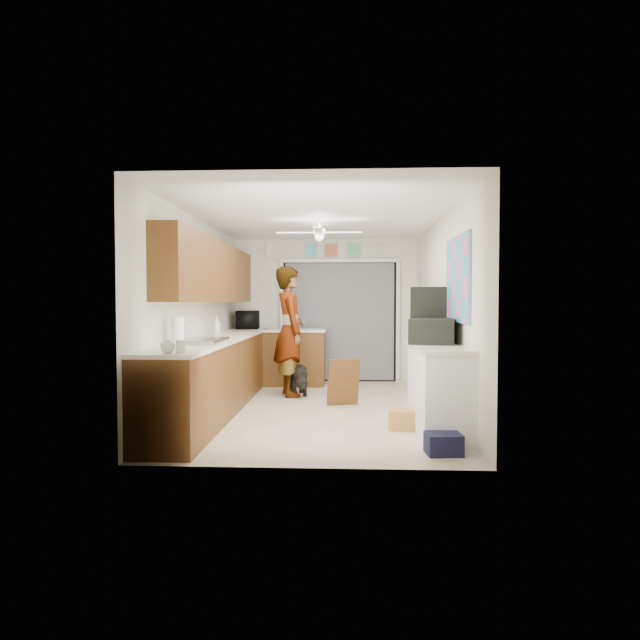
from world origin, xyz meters
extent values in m
plane|color=#BEAF99|center=(0.00, 0.00, 0.00)|extent=(5.00, 5.00, 0.00)
plane|color=white|center=(0.00, 0.00, 2.50)|extent=(5.00, 5.00, 0.00)
plane|color=white|center=(0.00, 2.50, 1.25)|extent=(3.20, 0.00, 3.20)
plane|color=white|center=(0.00, -2.50, 1.25)|extent=(3.20, 0.00, 3.20)
plane|color=white|center=(-1.60, 0.00, 1.25)|extent=(0.00, 5.00, 5.00)
plane|color=white|center=(1.60, 0.00, 1.25)|extent=(0.00, 5.00, 5.00)
cube|color=#5B3815|center=(-1.30, 0.00, 0.45)|extent=(0.60, 4.80, 0.90)
cube|color=white|center=(-1.29, 0.00, 0.92)|extent=(0.62, 4.80, 0.04)
cube|color=#5B3815|center=(-1.44, 0.20, 1.80)|extent=(0.32, 4.00, 0.80)
cube|color=silver|center=(-1.29, -1.00, 0.95)|extent=(0.50, 0.76, 0.06)
cylinder|color=silver|center=(-1.48, -1.00, 1.05)|extent=(0.03, 0.03, 0.22)
cube|color=#5B3815|center=(-0.50, 2.00, 0.45)|extent=(1.00, 0.60, 0.90)
cube|color=white|center=(-0.50, 2.00, 0.92)|extent=(1.04, 0.64, 0.04)
cube|color=black|center=(0.25, 2.47, 1.05)|extent=(2.00, 0.06, 2.10)
cube|color=slate|center=(0.25, 2.43, 1.05)|extent=(1.90, 0.03, 2.05)
cube|color=white|center=(-0.77, 2.44, 1.05)|extent=(0.06, 0.04, 2.10)
cube|color=white|center=(1.27, 2.44, 1.05)|extent=(0.06, 0.04, 2.10)
cube|color=white|center=(0.25, 2.44, 2.12)|extent=(2.10, 0.04, 0.06)
cube|color=#52CCDD|center=(-0.25, 2.47, 2.30)|extent=(0.22, 0.02, 0.22)
cube|color=#B96145|center=(0.10, 2.47, 2.30)|extent=(0.22, 0.02, 0.22)
cube|color=#70C487|center=(0.50, 2.47, 2.30)|extent=(0.22, 0.02, 0.22)
cube|color=beige|center=(0.90, 2.47, 2.30)|extent=(0.22, 0.02, 0.22)
cube|color=silver|center=(-0.95, 2.47, 2.30)|extent=(0.22, 0.02, 0.26)
cube|color=white|center=(1.35, -1.20, 0.45)|extent=(0.50, 1.40, 0.90)
cube|color=white|center=(1.34, -1.20, 0.92)|extent=(0.54, 1.44, 0.04)
cube|color=#DF52A5|center=(1.58, -1.00, 1.65)|extent=(0.03, 1.15, 0.95)
cube|color=white|center=(0.00, 0.20, 2.32)|extent=(1.14, 1.14, 0.24)
imported|color=black|center=(-1.31, 2.10, 1.09)|extent=(0.44, 0.60, 0.31)
imported|color=silver|center=(-1.44, 0.39, 1.07)|extent=(0.11, 0.11, 0.26)
imported|color=white|center=(-1.24, -2.25, 0.99)|extent=(0.15, 0.15, 0.10)
cylinder|color=silver|center=(-1.12, -2.25, 1.00)|extent=(0.11, 0.11, 0.12)
cylinder|color=silver|center=(-1.27, -2.09, 0.99)|extent=(0.09, 0.09, 0.11)
cylinder|color=white|center=(-1.43, -1.38, 1.09)|extent=(0.15, 0.15, 0.30)
cube|color=black|center=(1.32, -0.93, 1.08)|extent=(0.60, 0.73, 0.27)
cube|color=yellow|center=(1.32, -0.93, 0.97)|extent=(0.55, 0.66, 0.02)
cube|color=black|center=(1.32, -0.64, 1.33)|extent=(0.42, 0.12, 0.50)
cube|color=#A87835|center=(1.00, -1.08, 0.11)|extent=(0.37, 0.30, 0.21)
cube|color=black|center=(1.25, -2.03, 0.10)|extent=(0.34, 0.29, 0.19)
cube|color=#5B3815|center=(0.32, 0.21, 0.32)|extent=(0.45, 0.26, 0.63)
imported|color=white|center=(-0.48, 0.96, 0.96)|extent=(0.64, 0.80, 1.93)
cube|color=black|center=(-0.36, 1.02, 0.25)|extent=(0.42, 0.68, 0.49)
camera|label=1|loc=(0.34, -6.94, 1.41)|focal=30.00mm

